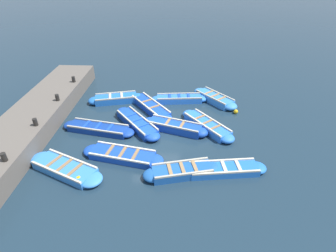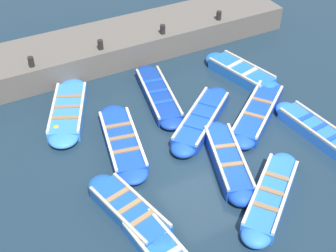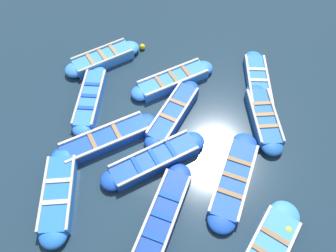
{
  "view_description": "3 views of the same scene",
  "coord_description": "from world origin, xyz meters",
  "px_view_note": "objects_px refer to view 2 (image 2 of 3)",
  "views": [
    {
      "loc": [
        1.12,
        -11.04,
        7.44
      ],
      "look_at": [
        0.59,
        -0.04,
        0.31
      ],
      "focal_mm": 28.0,
      "sensor_mm": 36.0,
      "label": 1
    },
    {
      "loc": [
        8.7,
        -5.93,
        9.37
      ],
      "look_at": [
        -0.88,
        -0.91,
        0.54
      ],
      "focal_mm": 50.0,
      "sensor_mm": 36.0,
      "label": 2
    },
    {
      "loc": [
        -6.18,
        -0.94,
        9.58
      ],
      "look_at": [
        0.34,
        0.16,
        0.22
      ],
      "focal_mm": 35.0,
      "sensor_mm": 36.0,
      "label": 3
    }
  ],
  "objects_px": {
    "boat_far_corner": "(271,196)",
    "bollard_mid_north": "(100,45)",
    "boat_bow_out": "(258,112)",
    "boat_alongside": "(201,120)",
    "boat_end_of_row": "(68,111)",
    "boat_near_quay": "(130,211)",
    "boat_outer_right": "(318,132)",
    "bollard_north": "(31,62)",
    "boat_centre": "(241,73)",
    "buoy_yellow_far": "(57,130)",
    "bollard_mid_south": "(163,29)",
    "boat_inner_gap": "(158,95)",
    "boat_broadside": "(122,141)",
    "boat_mid_row": "(228,160)",
    "bollard_south": "(219,15)"
  },
  "relations": [
    {
      "from": "boat_far_corner",
      "to": "bollard_mid_north",
      "type": "distance_m",
      "value": 8.19
    },
    {
      "from": "boat_bow_out",
      "to": "boat_alongside",
      "type": "bearing_deg",
      "value": -106.02
    },
    {
      "from": "boat_far_corner",
      "to": "boat_end_of_row",
      "type": "xyz_separation_m",
      "value": [
        -6.06,
        -3.54,
        -0.02
      ]
    },
    {
      "from": "boat_near_quay",
      "to": "boat_bow_out",
      "type": "relative_size",
      "value": 0.93
    },
    {
      "from": "boat_outer_right",
      "to": "bollard_north",
      "type": "distance_m",
      "value": 9.59
    },
    {
      "from": "boat_outer_right",
      "to": "boat_centre",
      "type": "bearing_deg",
      "value": -177.11
    },
    {
      "from": "boat_near_quay",
      "to": "buoy_yellow_far",
      "type": "bearing_deg",
      "value": -170.45
    },
    {
      "from": "boat_near_quay",
      "to": "bollard_north",
      "type": "bearing_deg",
      "value": -175.17
    },
    {
      "from": "buoy_yellow_far",
      "to": "boat_end_of_row",
      "type": "bearing_deg",
      "value": 141.57
    },
    {
      "from": "boat_alongside",
      "to": "bollard_mid_south",
      "type": "height_order",
      "value": "bollard_mid_south"
    },
    {
      "from": "boat_bow_out",
      "to": "boat_inner_gap",
      "type": "height_order",
      "value": "boat_bow_out"
    },
    {
      "from": "boat_broadside",
      "to": "bollard_north",
      "type": "relative_size",
      "value": 10.84
    },
    {
      "from": "boat_outer_right",
      "to": "buoy_yellow_far",
      "type": "bearing_deg",
      "value": -118.28
    },
    {
      "from": "boat_mid_row",
      "to": "buoy_yellow_far",
      "type": "distance_m",
      "value": 5.32
    },
    {
      "from": "boat_near_quay",
      "to": "boat_end_of_row",
      "type": "relative_size",
      "value": 0.89
    },
    {
      "from": "boat_alongside",
      "to": "boat_far_corner",
      "type": "height_order",
      "value": "boat_far_corner"
    },
    {
      "from": "boat_near_quay",
      "to": "boat_far_corner",
      "type": "xyz_separation_m",
      "value": [
        1.26,
        3.49,
        0.01
      ]
    },
    {
      "from": "boat_centre",
      "to": "boat_far_corner",
      "type": "height_order",
      "value": "boat_centre"
    },
    {
      "from": "boat_inner_gap",
      "to": "boat_broadside",
      "type": "height_order",
      "value": "boat_inner_gap"
    },
    {
      "from": "boat_far_corner",
      "to": "boat_broadside",
      "type": "distance_m",
      "value": 4.64
    },
    {
      "from": "boat_alongside",
      "to": "boat_mid_row",
      "type": "height_order",
      "value": "boat_mid_row"
    },
    {
      "from": "boat_mid_row",
      "to": "bollard_mid_north",
      "type": "bearing_deg",
      "value": -168.35
    },
    {
      "from": "bollard_mid_north",
      "to": "buoy_yellow_far",
      "type": "xyz_separation_m",
      "value": [
        2.72,
        -2.59,
        -0.95
      ]
    },
    {
      "from": "boat_outer_right",
      "to": "bollard_mid_south",
      "type": "xyz_separation_m",
      "value": [
        -6.53,
        -1.99,
        0.94
      ]
    },
    {
      "from": "boat_mid_row",
      "to": "boat_bow_out",
      "type": "xyz_separation_m",
      "value": [
        -1.46,
        2.12,
        -0.03
      ]
    },
    {
      "from": "boat_bow_out",
      "to": "boat_near_quay",
      "type": "bearing_deg",
      "value": -70.93
    },
    {
      "from": "boat_centre",
      "to": "boat_alongside",
      "type": "bearing_deg",
      "value": -58.09
    },
    {
      "from": "boat_centre",
      "to": "bollard_north",
      "type": "bearing_deg",
      "value": -111.74
    },
    {
      "from": "boat_end_of_row",
      "to": "buoy_yellow_far",
      "type": "height_order",
      "value": "boat_end_of_row"
    },
    {
      "from": "boat_alongside",
      "to": "buoy_yellow_far",
      "type": "bearing_deg",
      "value": -111.23
    },
    {
      "from": "boat_bow_out",
      "to": "bollard_mid_north",
      "type": "relative_size",
      "value": 10.08
    },
    {
      "from": "boat_alongside",
      "to": "boat_broadside",
      "type": "bearing_deg",
      "value": -95.22
    },
    {
      "from": "bollard_north",
      "to": "bollard_mid_south",
      "type": "xyz_separation_m",
      "value": [
        0.0,
        4.97,
        0.0
      ]
    },
    {
      "from": "bollard_south",
      "to": "buoy_yellow_far",
      "type": "height_order",
      "value": "bollard_south"
    },
    {
      "from": "boat_outer_right",
      "to": "buoy_yellow_far",
      "type": "xyz_separation_m",
      "value": [
        -3.8,
        -7.07,
        -0.01
      ]
    },
    {
      "from": "boat_outer_right",
      "to": "bollard_mid_north",
      "type": "height_order",
      "value": "bollard_mid_north"
    },
    {
      "from": "boat_bow_out",
      "to": "boat_end_of_row",
      "type": "bearing_deg",
      "value": -118.69
    },
    {
      "from": "boat_near_quay",
      "to": "boat_far_corner",
      "type": "distance_m",
      "value": 3.71
    },
    {
      "from": "boat_centre",
      "to": "buoy_yellow_far",
      "type": "xyz_separation_m",
      "value": [
        0.02,
        -6.88,
        -0.03
      ]
    },
    {
      "from": "boat_far_corner",
      "to": "bollard_north",
      "type": "bearing_deg",
      "value": -153.05
    },
    {
      "from": "bollard_mid_north",
      "to": "bollard_south",
      "type": "height_order",
      "value": "same"
    },
    {
      "from": "boat_outer_right",
      "to": "bollard_mid_north",
      "type": "bearing_deg",
      "value": -145.54
    },
    {
      "from": "bollard_mid_north",
      "to": "boat_inner_gap",
      "type": "bearing_deg",
      "value": 22.5
    },
    {
      "from": "bollard_mid_north",
      "to": "boat_outer_right",
      "type": "bearing_deg",
      "value": 34.46
    },
    {
      "from": "boat_inner_gap",
      "to": "bollard_mid_north",
      "type": "height_order",
      "value": "bollard_mid_north"
    },
    {
      "from": "boat_end_of_row",
      "to": "bollard_mid_south",
      "type": "distance_m",
      "value": 4.94
    },
    {
      "from": "boat_bow_out",
      "to": "buoy_yellow_far",
      "type": "xyz_separation_m",
      "value": [
        -2.15,
        -6.02,
        -0.01
      ]
    },
    {
      "from": "bollard_mid_south",
      "to": "boat_end_of_row",
      "type": "bearing_deg",
      "value": -66.53
    },
    {
      "from": "boat_inner_gap",
      "to": "boat_alongside",
      "type": "bearing_deg",
      "value": 17.47
    },
    {
      "from": "boat_outer_right",
      "to": "boat_end_of_row",
      "type": "bearing_deg",
      "value": -125.52
    }
  ]
}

